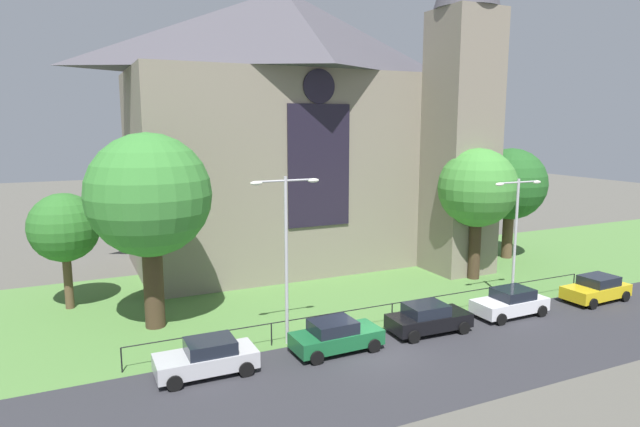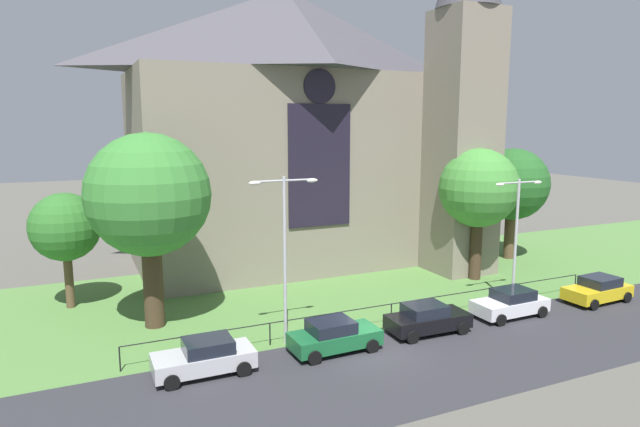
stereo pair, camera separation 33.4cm
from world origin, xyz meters
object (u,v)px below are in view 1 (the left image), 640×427
at_px(parked_car_green, 336,336).
at_px(parked_car_black, 428,318).
at_px(church_building, 298,126).
at_px(parked_car_silver, 207,357).
at_px(tree_right_near, 477,189).
at_px(streetlamp_far, 516,224).
at_px(tree_left_near, 149,197).
at_px(parked_car_white, 510,302).
at_px(tree_left_far, 64,228).
at_px(tree_right_far, 510,185).
at_px(parked_car_yellow, 596,289).
at_px(streetlamp_near, 286,239).

xyz_separation_m(parked_car_green, parked_car_black, (5.27, 0.09, 0.00)).
distance_m(church_building, parked_car_silver, 21.82).
height_order(tree_right_near, streetlamp_far, tree_right_near).
relative_size(tree_left_near, parked_car_white, 2.38).
height_order(tree_left_far, parked_car_silver, tree_left_far).
height_order(tree_left_near, parked_car_black, tree_left_near).
distance_m(church_building, parked_car_white, 19.71).
height_order(church_building, parked_car_green, church_building).
bearing_deg(parked_car_silver, parked_car_black, 179.80).
distance_m(tree_right_near, parked_car_silver, 21.67).
bearing_deg(parked_car_silver, tree_right_near, -161.32).
relative_size(church_building, parked_car_black, 6.11).
bearing_deg(parked_car_black, tree_right_near, 39.62).
xyz_separation_m(tree_right_far, parked_car_black, (-14.99, -10.21, -5.04)).
relative_size(streetlamp_far, parked_car_white, 1.74).
distance_m(tree_left_far, parked_car_yellow, 31.06).
height_order(tree_left_near, tree_right_near, tree_left_near).
bearing_deg(parked_car_yellow, parked_car_black, -3.33).
bearing_deg(tree_left_near, tree_left_far, 128.56).
bearing_deg(streetlamp_far, church_building, 116.97).
bearing_deg(parked_car_silver, tree_left_near, -79.78).
bearing_deg(streetlamp_far, tree_left_far, 157.04).
relative_size(parked_car_white, parked_car_yellow, 0.99).
xyz_separation_m(parked_car_green, parked_car_yellow, (17.33, -0.06, 0.00)).
distance_m(church_building, tree_right_near, 13.75).
relative_size(tree_right_far, tree_left_far, 1.29).
bearing_deg(tree_right_near, streetlamp_far, -106.02).
xyz_separation_m(tree_left_far, parked_car_silver, (5.16, -11.59, -3.93)).
bearing_deg(streetlamp_near, parked_car_white, -7.16).
xyz_separation_m(church_building, tree_right_far, (15.22, -6.13, -4.49)).
height_order(streetlamp_near, parked_car_black, streetlamp_near).
bearing_deg(tree_right_far, parked_car_white, -132.98).
relative_size(tree_right_far, parked_car_green, 2.02).
height_order(church_building, tree_right_far, church_building).
bearing_deg(tree_right_near, parked_car_yellow, -63.78).
bearing_deg(church_building, parked_car_green, -107.03).
xyz_separation_m(parked_car_silver, parked_car_white, (16.79, 0.01, 0.00)).
height_order(parked_car_silver, parked_car_black, same).
xyz_separation_m(streetlamp_near, parked_car_green, (1.72, -1.77, -4.40)).
xyz_separation_m(tree_left_far, streetlamp_far, (23.62, -10.00, 0.08)).
distance_m(parked_car_green, parked_car_yellow, 17.33).
xyz_separation_m(streetlamp_far, parked_car_black, (-7.23, -1.68, -4.00)).
relative_size(tree_left_far, parked_car_green, 1.57).
bearing_deg(parked_car_black, tree_right_far, 36.15).
distance_m(tree_right_near, streetlamp_near, 16.48).
height_order(parked_car_silver, parked_car_green, same).
relative_size(tree_right_far, tree_left_near, 0.86).
bearing_deg(parked_car_yellow, tree_left_far, -25.19).
bearing_deg(church_building, streetlamp_far, -63.03).
bearing_deg(streetlamp_far, parked_car_green, -171.93).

